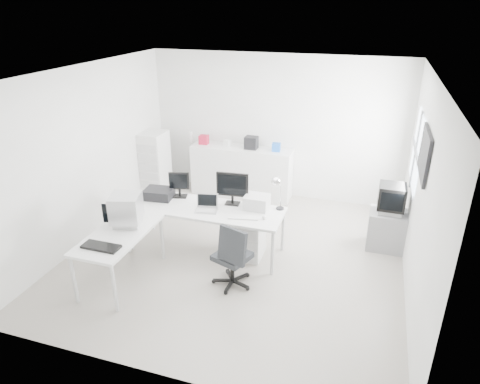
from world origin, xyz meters
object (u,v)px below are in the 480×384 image
(lcd_monitor_small, at_px, (179,185))
(lcd_monitor_large, at_px, (232,189))
(inkjet_printer, at_px, (159,194))
(office_chair, at_px, (232,253))
(tv_cabinet, at_px, (387,230))
(filing_cabinet, at_px, (155,164))
(crt_monitor, at_px, (126,212))
(main_desk, at_px, (207,229))
(laser_printer, at_px, (257,202))
(side_desk, at_px, (121,256))
(drawer_pedestal, at_px, (250,238))
(sideboard, at_px, (242,171))
(laptop, at_px, (206,204))
(crt_tv, at_px, (391,199))

(lcd_monitor_small, relative_size, lcd_monitor_large, 0.79)
(inkjet_printer, bearing_deg, office_chair, -34.58)
(tv_cabinet, bearing_deg, filing_cabinet, 170.22)
(crt_monitor, bearing_deg, tv_cabinet, 10.54)
(inkjet_printer, height_order, filing_cabinet, filing_cabinet)
(main_desk, distance_m, laser_printer, 0.92)
(side_desk, relative_size, inkjet_printer, 3.17)
(drawer_pedestal, relative_size, laser_printer, 1.65)
(main_desk, distance_m, inkjet_printer, 0.97)
(drawer_pedestal, height_order, lcd_monitor_small, lcd_monitor_small)
(office_chair, bearing_deg, crt_monitor, -156.36)
(lcd_monitor_small, height_order, filing_cabinet, filing_cabinet)
(office_chair, height_order, sideboard, sideboard)
(main_desk, relative_size, laser_printer, 6.62)
(crt_monitor, distance_m, tv_cabinet, 4.04)
(sideboard, bearing_deg, filing_cabinet, -162.85)
(office_chair, relative_size, tv_cabinet, 1.57)
(inkjet_printer, relative_size, laptop, 1.17)
(inkjet_printer, relative_size, lcd_monitor_small, 1.07)
(laser_printer, height_order, sideboard, sideboard)
(laser_printer, xyz_separation_m, tv_cabinet, (1.96, 0.72, -0.54))
(lcd_monitor_large, distance_m, tv_cabinet, 2.56)
(office_chair, relative_size, sideboard, 0.49)
(filing_cabinet, bearing_deg, crt_tv, -9.78)
(main_desk, height_order, crt_tv, crt_tv)
(main_desk, bearing_deg, drawer_pedestal, 4.09)
(inkjet_printer, xyz_separation_m, sideboard, (0.73, 2.13, -0.32))
(drawer_pedestal, distance_m, filing_cabinet, 3.01)
(main_desk, relative_size, lcd_monitor_small, 5.84)
(laser_printer, xyz_separation_m, crt_tv, (1.96, 0.72, 0.00))
(laptop, distance_m, office_chair, 0.97)
(side_desk, height_order, crt_tv, crt_tv)
(lcd_monitor_large, xyz_separation_m, tv_cabinet, (2.36, 0.69, -0.69))
(inkjet_printer, distance_m, crt_tv, 3.66)
(lcd_monitor_small, distance_m, filing_cabinet, 1.94)
(laptop, xyz_separation_m, filing_cabinet, (-1.84, 1.82, -0.21))
(office_chair, xyz_separation_m, sideboard, (-0.80, 2.97, 0.01))
(filing_cabinet, bearing_deg, side_desk, -71.59)
(laptop, xyz_separation_m, crt_monitor, (-0.90, -0.75, 0.09))
(laptop, height_order, crt_monitor, crt_monitor)
(crt_monitor, bearing_deg, laser_printer, 17.64)
(main_desk, distance_m, tv_cabinet, 2.87)
(laser_printer, bearing_deg, office_chair, -94.62)
(crt_tv, distance_m, sideboard, 3.13)
(lcd_monitor_large, bearing_deg, lcd_monitor_small, 174.92)
(lcd_monitor_small, distance_m, laptop, 0.70)
(lcd_monitor_large, xyz_separation_m, crt_monitor, (-1.20, -1.10, -0.05))
(drawer_pedestal, xyz_separation_m, filing_cabinet, (-2.49, 1.67, 0.36))
(tv_cabinet, relative_size, sideboard, 0.31)
(laptop, height_order, tv_cabinet, laptop)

